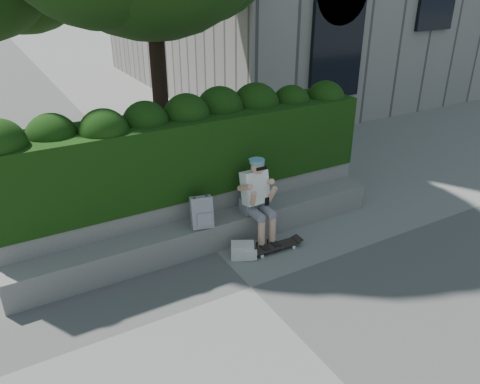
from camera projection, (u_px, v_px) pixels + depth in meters
ground at (251, 287)px, 6.44m from camera, size 80.00×80.00×0.00m
bench_ledge at (210, 233)px, 7.33m from camera, size 6.00×0.45×0.45m
planter_wall at (197, 212)px, 7.63m from camera, size 6.00×0.50×0.75m
hedge at (188, 152)px, 7.39m from camera, size 6.00×1.00×1.20m
person at (257, 197)px, 7.29m from camera, size 0.40×0.76×1.38m
skateboard at (275, 246)px, 7.26m from camera, size 0.82×0.24×0.09m
backpack_plaid at (202, 212)px, 6.97m from camera, size 0.36×0.25×0.48m
backpack_ground at (243, 250)px, 7.08m from camera, size 0.42×0.38×0.22m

